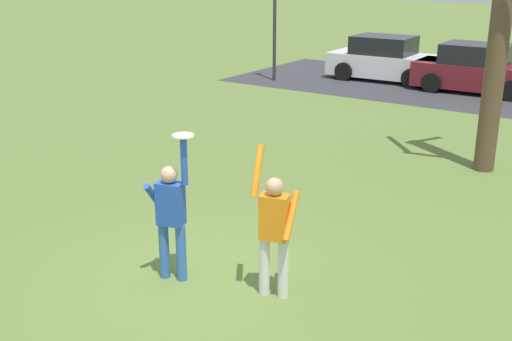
# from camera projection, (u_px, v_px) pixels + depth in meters

# --- Properties ---
(ground_plane) EXTENTS (120.00, 120.00, 0.00)m
(ground_plane) POSITION_uv_depth(u_px,v_px,m) (192.00, 279.00, 8.85)
(ground_plane) COLOR olive
(person_catcher) EXTENTS (0.58, 0.48, 2.08)m
(person_catcher) POSITION_uv_depth(u_px,v_px,m) (171.00, 213.00, 8.55)
(person_catcher) COLOR #3366B7
(person_catcher) RESTS_ON ground_plane
(person_defender) EXTENTS (0.61, 0.54, 2.04)m
(person_defender) POSITION_uv_depth(u_px,v_px,m) (274.00, 227.00, 8.11)
(person_defender) COLOR silver
(person_defender) RESTS_ON ground_plane
(frisbee_disc) EXTENTS (0.29, 0.29, 0.02)m
(frisbee_disc) POSITION_uv_depth(u_px,v_px,m) (183.00, 136.00, 8.13)
(frisbee_disc) COLOR white
(frisbee_disc) RESTS_ON person_catcher
(parked_car_white) EXTENTS (4.15, 2.14, 1.59)m
(parked_car_white) POSITION_uv_depth(u_px,v_px,m) (386.00, 60.00, 23.09)
(parked_car_white) COLOR white
(parked_car_white) RESTS_ON ground_plane
(parked_car_maroon) EXTENTS (4.15, 2.14, 1.59)m
(parked_car_maroon) POSITION_uv_depth(u_px,v_px,m) (478.00, 70.00, 20.99)
(parked_car_maroon) COLOR maroon
(parked_car_maroon) RESTS_ON ground_plane
(parking_strip) EXTENTS (16.78, 6.40, 0.01)m
(parking_strip) POSITION_uv_depth(u_px,v_px,m) (473.00, 92.00, 21.22)
(parking_strip) COLOR #38383D
(parking_strip) RESTS_ON ground_plane
(bare_tree_tall) EXTENTS (1.66, 1.71, 6.43)m
(bare_tree_tall) POSITION_uv_depth(u_px,v_px,m) (502.00, 8.00, 12.37)
(bare_tree_tall) COLOR brown
(bare_tree_tall) RESTS_ON ground_plane
(lamppost_by_lot) EXTENTS (0.28, 0.28, 4.26)m
(lamppost_by_lot) POSITION_uv_depth(u_px,v_px,m) (275.00, 8.00, 22.41)
(lamppost_by_lot) COLOR #2D2D33
(lamppost_by_lot) RESTS_ON ground_plane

